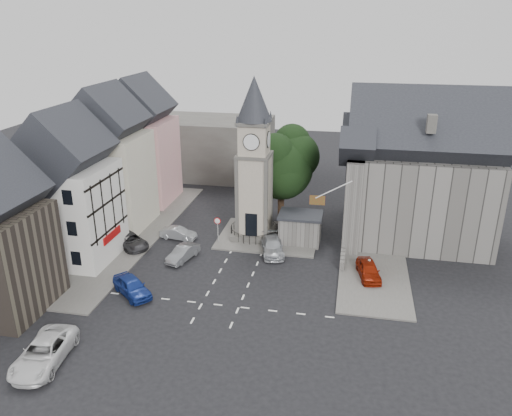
% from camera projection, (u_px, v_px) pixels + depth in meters
% --- Properties ---
extents(ground, '(120.00, 120.00, 0.00)m').
position_uv_depth(ground, '(236.00, 272.00, 44.49)').
color(ground, black).
rests_on(ground, ground).
extents(pavement_west, '(6.00, 30.00, 0.14)m').
position_uv_depth(pavement_west, '(134.00, 234.00, 52.23)').
color(pavement_west, '#595651').
rests_on(pavement_west, ground).
extents(pavement_east, '(6.00, 26.00, 0.14)m').
position_uv_depth(pavement_east, '(372.00, 245.00, 49.58)').
color(pavement_east, '#595651').
rests_on(pavement_east, ground).
extents(central_island, '(10.00, 8.00, 0.16)m').
position_uv_depth(central_island, '(269.00, 237.00, 51.50)').
color(central_island, '#595651').
rests_on(central_island, ground).
extents(road_markings, '(20.00, 8.00, 0.01)m').
position_uv_depth(road_markings, '(220.00, 305.00, 39.45)').
color(road_markings, silver).
rests_on(road_markings, ground).
extents(clock_tower, '(4.86, 4.86, 16.25)m').
position_uv_depth(clock_tower, '(254.00, 161.00, 48.86)').
color(clock_tower, '#4C4944').
rests_on(clock_tower, ground).
extents(stone_shelter, '(4.30, 3.30, 3.08)m').
position_uv_depth(stone_shelter, '(300.00, 228.00, 49.91)').
color(stone_shelter, '#5C5955').
rests_on(stone_shelter, ground).
extents(town_tree, '(7.20, 7.20, 10.80)m').
position_uv_depth(town_tree, '(282.00, 160.00, 53.49)').
color(town_tree, black).
rests_on(town_tree, ground).
extents(warning_sign_post, '(0.70, 0.19, 2.85)m').
position_uv_depth(warning_sign_post, '(217.00, 225.00, 49.31)').
color(warning_sign_post, black).
rests_on(warning_sign_post, ground).
extents(terrace_pink, '(8.10, 7.60, 12.80)m').
position_uv_depth(terrace_pink, '(141.00, 148.00, 59.58)').
color(terrace_pink, pink).
rests_on(terrace_pink, ground).
extents(terrace_cream, '(8.10, 7.60, 12.80)m').
position_uv_depth(terrace_cream, '(110.00, 167.00, 52.26)').
color(terrace_cream, beige).
rests_on(terrace_cream, ground).
extents(terrace_tudor, '(8.10, 7.60, 12.00)m').
position_uv_depth(terrace_tudor, '(69.00, 196.00, 45.09)').
color(terrace_tudor, silver).
rests_on(terrace_tudor, ground).
extents(backdrop_west, '(20.00, 10.00, 8.00)m').
position_uv_depth(backdrop_west, '(200.00, 147.00, 70.84)').
color(backdrop_west, '#4C4944').
rests_on(backdrop_west, ground).
extents(east_building, '(14.40, 11.40, 12.60)m').
position_uv_depth(east_building, '(414.00, 179.00, 49.43)').
color(east_building, '#5C5955').
rests_on(east_building, ground).
extents(east_boundary_wall, '(0.40, 16.00, 0.90)m').
position_uv_depth(east_boundary_wall, '(345.00, 231.00, 51.79)').
color(east_boundary_wall, '#5C5955').
rests_on(east_boundary_wall, ground).
extents(flagpole, '(3.68, 0.10, 2.74)m').
position_uv_depth(flagpole, '(334.00, 190.00, 44.15)').
color(flagpole, white).
rests_on(flagpole, ground).
extents(car_west_blue, '(4.56, 4.23, 1.52)m').
position_uv_depth(car_west_blue, '(132.00, 286.00, 40.70)').
color(car_west_blue, navy).
rests_on(car_west_blue, ground).
extents(car_west_silver, '(3.86, 1.72, 1.23)m').
position_uv_depth(car_west_silver, '(178.00, 233.00, 50.94)').
color(car_west_silver, '#A5A9AD').
rests_on(car_west_silver, ground).
extents(car_west_grey, '(5.12, 4.78, 1.34)m').
position_uv_depth(car_west_grey, '(130.00, 241.00, 49.16)').
color(car_west_grey, '#2F2F31').
rests_on(car_west_grey, ground).
extents(car_island_silver, '(2.42, 4.19, 1.30)m').
position_uv_depth(car_island_silver, '(183.00, 253.00, 46.61)').
color(car_island_silver, gray).
rests_on(car_island_silver, ground).
extents(car_island_east, '(3.14, 5.21, 1.41)m').
position_uv_depth(car_island_east, '(273.00, 246.00, 47.89)').
color(car_island_east, '#B3B6BB').
rests_on(car_island_east, ground).
extents(car_east_red, '(2.49, 4.47, 1.44)m').
position_uv_depth(car_east_red, '(368.00, 270.00, 43.38)').
color(car_east_red, maroon).
rests_on(car_east_red, ground).
extents(van_sw_white, '(3.25, 6.01, 1.60)m').
position_uv_depth(van_sw_white, '(44.00, 353.00, 32.64)').
color(van_sw_white, silver).
rests_on(van_sw_white, ground).
extents(pedestrian, '(0.64, 0.61, 1.48)m').
position_uv_depth(pedestrian, '(368.00, 267.00, 43.94)').
color(pedestrian, '#A6A089').
rests_on(pedestrian, ground).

